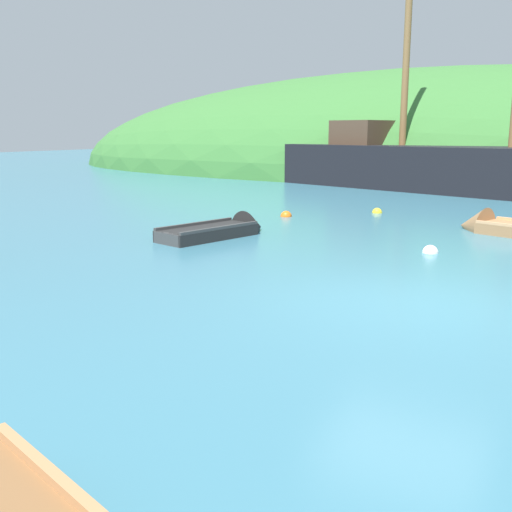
% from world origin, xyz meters
% --- Properties ---
extents(ground_plane, '(120.00, 120.00, 0.00)m').
position_xyz_m(ground_plane, '(0.00, 0.00, 0.00)').
color(ground_plane, teal).
extents(shore_hill, '(54.46, 26.17, 12.58)m').
position_xyz_m(shore_hill, '(-7.30, 30.94, 0.00)').
color(shore_hill, '#387033').
rests_on(shore_hill, ground).
extents(sailing_ship, '(17.59, 8.23, 12.00)m').
position_xyz_m(sailing_ship, '(-3.72, 17.94, 0.69)').
color(sailing_ship, black).
rests_on(sailing_ship, ground).
extents(rowboat_portside, '(1.66, 3.20, 0.93)m').
position_xyz_m(rowboat_portside, '(-5.56, 3.54, 0.08)').
color(rowboat_portside, black).
rests_on(rowboat_portside, ground).
extents(buoy_orange, '(0.34, 0.34, 0.34)m').
position_xyz_m(buoy_orange, '(-5.77, 7.28, 0.00)').
color(buoy_orange, orange).
rests_on(buoy_orange, ground).
extents(buoy_white, '(0.33, 0.33, 0.33)m').
position_xyz_m(buoy_white, '(-0.68, 3.93, 0.00)').
color(buoy_white, white).
rests_on(buoy_white, ground).
extents(buoy_yellow, '(0.31, 0.31, 0.31)m').
position_xyz_m(buoy_yellow, '(-3.70, 9.41, 0.00)').
color(buoy_yellow, yellow).
rests_on(buoy_yellow, ground).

